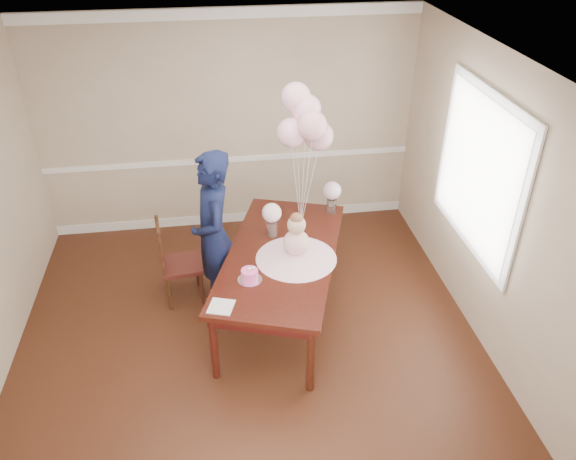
{
  "coord_description": "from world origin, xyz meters",
  "views": [
    {
      "loc": [
        -0.22,
        -3.89,
        3.9
      ],
      "look_at": [
        0.43,
        0.54,
        1.05
      ],
      "focal_mm": 35.0,
      "sensor_mm": 36.0,
      "label": 1
    }
  ],
  "objects_px": {
    "woman": "(214,236)",
    "dining_chair_seat": "(182,265)",
    "birthday_cake": "(250,275)",
    "dining_table_top": "(281,256)"
  },
  "relations": [
    {
      "from": "dining_chair_seat",
      "to": "woman",
      "type": "relative_size",
      "value": 0.23
    },
    {
      "from": "dining_table_top",
      "to": "birthday_cake",
      "type": "height_order",
      "value": "birthday_cake"
    },
    {
      "from": "birthday_cake",
      "to": "dining_chair_seat",
      "type": "height_order",
      "value": "birthday_cake"
    },
    {
      "from": "dining_table_top",
      "to": "dining_chair_seat",
      "type": "bearing_deg",
      "value": 174.37
    },
    {
      "from": "birthday_cake",
      "to": "dining_chair_seat",
      "type": "xyz_separation_m",
      "value": [
        -0.66,
        0.82,
        -0.41
      ]
    },
    {
      "from": "woman",
      "to": "dining_chair_seat",
      "type": "bearing_deg",
      "value": -129.35
    },
    {
      "from": "dining_table_top",
      "to": "woman",
      "type": "xyz_separation_m",
      "value": [
        -0.64,
        0.21,
        0.15
      ]
    },
    {
      "from": "birthday_cake",
      "to": "woman",
      "type": "xyz_separation_m",
      "value": [
        -0.3,
        0.59,
        0.06
      ]
    },
    {
      "from": "birthday_cake",
      "to": "dining_chair_seat",
      "type": "distance_m",
      "value": 1.13
    },
    {
      "from": "dining_chair_seat",
      "to": "woman",
      "type": "distance_m",
      "value": 0.64
    }
  ]
}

